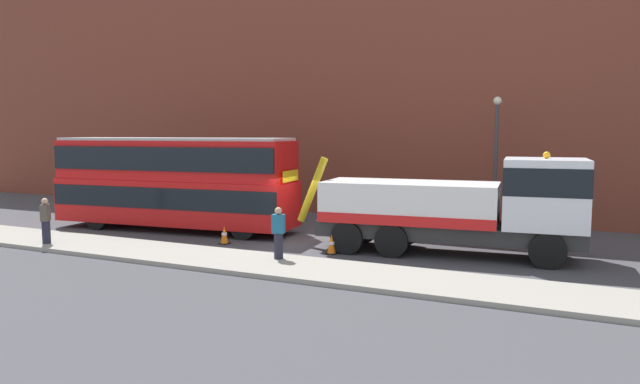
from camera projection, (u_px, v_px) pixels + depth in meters
ground_plane at (305, 243)px, 22.53m from camera, size 120.00×120.00×0.00m
near_kerb at (247, 263)px, 18.74m from camera, size 60.00×2.80×0.15m
building_facade at (378, 58)px, 29.24m from camera, size 60.00×1.50×16.00m
recovery_tow_truck at (461, 206)px, 20.03m from camera, size 10.23×3.49×3.67m
double_decker_bus at (174, 180)px, 25.19m from camera, size 11.19×3.60×4.06m
pedestrian_onlooker at (46, 221)px, 21.51m from camera, size 0.43×0.48×1.71m
pedestrian_bystander at (278, 234)px, 18.90m from camera, size 0.45×0.36×1.71m
traffic_cone_near_bus at (224, 235)px, 22.22m from camera, size 0.36×0.36×0.72m
traffic_cone_midway at (331, 244)px, 20.40m from camera, size 0.36×0.36×0.72m
street_lamp at (496, 151)px, 25.11m from camera, size 0.36×0.36×5.83m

